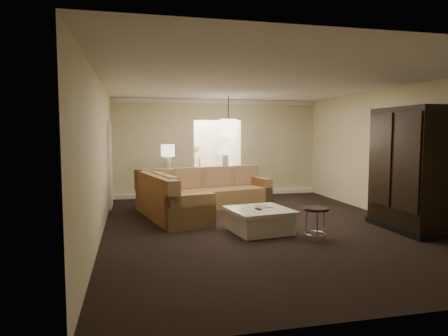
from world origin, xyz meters
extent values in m
plane|color=black|center=(0.00, 0.00, 0.00)|extent=(8.00, 8.00, 0.00)
cube|color=beige|center=(0.00, 4.00, 1.40)|extent=(6.00, 0.04, 2.80)
cube|color=beige|center=(0.00, -4.00, 1.40)|extent=(6.00, 0.04, 2.80)
cube|color=beige|center=(-3.00, 0.00, 1.40)|extent=(0.04, 8.00, 2.80)
cube|color=beige|center=(3.00, 0.00, 1.40)|extent=(0.04, 8.00, 2.80)
cube|color=white|center=(0.00, 0.00, 2.80)|extent=(6.00, 8.00, 0.02)
cube|color=white|center=(0.00, 3.95, 2.73)|extent=(6.00, 0.10, 0.12)
cube|color=white|center=(0.00, 3.95, 0.06)|extent=(6.00, 0.10, 0.12)
cube|color=white|center=(-2.97, 2.80, 1.05)|extent=(0.05, 0.90, 2.10)
cube|color=silver|center=(0.00, 5.00, 0.00)|extent=(1.40, 2.00, 0.01)
cube|color=#F2ECC6|center=(-0.70, 5.00, 1.40)|extent=(0.04, 2.00, 2.80)
cube|color=#F2ECC6|center=(0.70, 5.00, 1.40)|extent=(0.04, 2.00, 2.80)
cube|color=#F2ECC6|center=(0.00, 6.00, 1.40)|extent=(1.40, 0.04, 2.80)
cube|color=white|center=(0.00, 5.97, 1.05)|extent=(0.90, 0.05, 2.10)
cube|color=brown|center=(-0.68, 2.20, 0.23)|extent=(3.40, 1.68, 0.46)
cube|color=brown|center=(-1.52, 0.73, 0.23)|extent=(1.29, 1.70, 0.46)
cube|color=brown|center=(-0.76, 2.55, 0.71)|extent=(3.24, 0.98, 0.50)
cube|color=brown|center=(-1.99, 1.18, 0.71)|extent=(0.84, 2.60, 0.50)
cube|color=brown|center=(0.80, 2.54, 0.34)|extent=(0.43, 1.00, 0.67)
cube|color=brown|center=(-1.37, 0.09, 0.34)|extent=(1.00, 0.43, 0.67)
cube|color=#906D4C|center=(-1.92, 2.23, 0.73)|extent=(0.70, 0.32, 0.50)
cube|color=#906D4C|center=(-1.12, 2.41, 0.73)|extent=(0.70, 0.32, 0.50)
cube|color=#906D4C|center=(-0.33, 2.59, 0.73)|extent=(0.70, 0.32, 0.50)
cube|color=#906D4C|center=(0.47, 2.78, 0.73)|extent=(0.70, 0.32, 0.50)
cube|color=#906D4C|center=(-1.88, 1.31, 0.73)|extent=(0.31, 0.67, 0.50)
cube|color=#906D4C|center=(-1.72, 0.57, 0.73)|extent=(0.31, 0.67, 0.50)
cube|color=silver|center=(-0.16, -0.41, 0.18)|extent=(1.11, 1.11, 0.37)
cube|color=silver|center=(-0.16, -0.41, 0.40)|extent=(1.24, 1.24, 0.07)
cube|color=black|center=(-0.20, -0.47, 0.44)|extent=(0.08, 0.18, 0.02)
cube|color=beige|center=(-0.02, -0.22, 0.44)|extent=(0.29, 0.36, 0.01)
cube|color=black|center=(-0.72, 3.20, 0.84)|extent=(2.30, 1.22, 0.06)
cube|color=black|center=(-1.69, 2.87, 0.41)|extent=(0.23, 0.46, 0.82)
cube|color=black|center=(0.25, 3.53, 0.41)|extent=(0.23, 0.46, 0.82)
cube|color=black|center=(-0.72, 3.20, 0.12)|extent=(2.19, 1.14, 0.04)
cube|color=black|center=(2.60, -0.90, 1.16)|extent=(0.64, 1.55, 2.32)
cube|color=black|center=(2.27, -1.28, 1.33)|extent=(0.03, 0.68, 1.77)
cube|color=black|center=(2.27, -0.51, 1.33)|extent=(0.03, 0.68, 1.77)
cube|color=black|center=(2.60, -0.90, 0.06)|extent=(0.68, 1.61, 0.11)
cylinder|color=black|center=(0.62, -1.14, 0.54)|extent=(0.45, 0.45, 0.04)
torus|color=silver|center=(0.62, -1.14, 0.10)|extent=(0.37, 0.37, 0.02)
cylinder|color=silver|center=(0.79, -1.11, 0.26)|extent=(0.02, 0.02, 0.53)
cylinder|color=silver|center=(0.50, -1.02, 0.26)|extent=(0.02, 0.02, 0.53)
cylinder|color=silver|center=(0.57, -1.31, 0.26)|extent=(0.02, 0.02, 0.53)
cylinder|color=silver|center=(-1.54, 2.92, 1.05)|extent=(0.16, 0.16, 0.36)
cylinder|color=beige|center=(-1.54, 2.92, 1.39)|extent=(0.35, 0.35, 0.31)
cylinder|color=silver|center=(0.11, 3.48, 1.05)|extent=(0.16, 0.16, 0.36)
cylinder|color=beige|center=(0.11, 3.48, 1.39)|extent=(0.35, 0.35, 0.31)
cylinder|color=black|center=(0.00, 2.70, 2.50)|extent=(0.02, 0.02, 0.60)
cube|color=beige|center=(0.00, 2.70, 1.95)|extent=(0.38, 0.38, 0.48)
imported|color=beige|center=(-0.45, 5.46, 0.82)|extent=(0.70, 0.58, 1.65)
camera|label=1|loc=(-2.45, -7.38, 1.85)|focal=32.00mm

